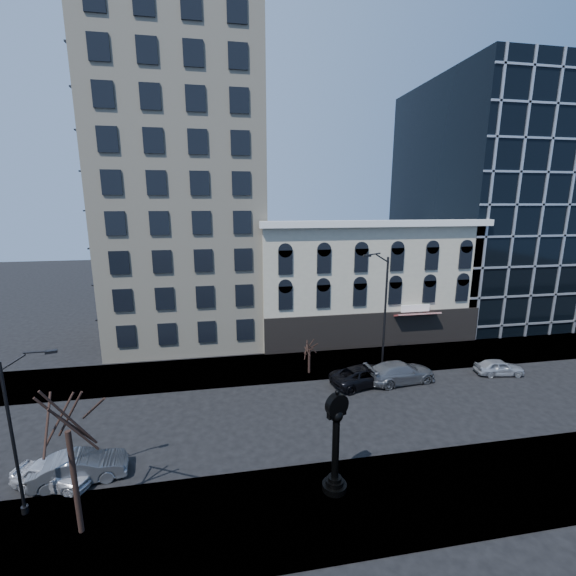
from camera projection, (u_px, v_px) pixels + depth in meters
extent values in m
plane|color=black|center=(269.00, 419.00, 25.61)|extent=(160.00, 160.00, 0.00)
cube|color=#9A988C|center=(257.00, 368.00, 33.28)|extent=(160.00, 6.00, 0.12)
cube|color=#9A988C|center=(291.00, 511.00, 17.91)|extent=(160.00, 6.00, 0.12)
cube|color=beige|center=(184.00, 153.00, 38.69)|extent=(15.00, 15.00, 38.00)
cube|color=beige|center=(359.00, 279.00, 41.75)|extent=(22.00, 10.00, 12.00)
cube|color=white|center=(382.00, 224.00, 35.40)|extent=(22.60, 0.80, 0.60)
cube|color=black|center=(375.00, 330.00, 37.81)|extent=(22.00, 0.30, 3.60)
cube|color=maroon|center=(417.00, 314.00, 37.62)|extent=(4.50, 1.18, 0.55)
cube|color=black|center=(499.00, 203.00, 48.26)|extent=(20.00, 20.00, 28.00)
cylinder|color=black|center=(334.00, 486.00, 19.14)|extent=(1.23, 1.23, 0.33)
cylinder|color=black|center=(335.00, 482.00, 19.08)|extent=(0.89, 0.89, 0.22)
cylinder|color=black|center=(335.00, 478.00, 19.04)|extent=(0.67, 0.67, 0.18)
cylinder|color=black|center=(336.00, 448.00, 18.67)|extent=(0.36, 0.36, 3.23)
sphere|color=black|center=(337.00, 416.00, 18.29)|extent=(0.62, 0.62, 0.62)
cube|color=black|center=(337.00, 414.00, 18.27)|extent=(1.03, 0.59, 0.28)
cylinder|color=black|center=(337.00, 405.00, 18.17)|extent=(1.21, 0.75, 1.16)
cylinder|color=white|center=(338.00, 407.00, 17.99)|extent=(0.93, 0.37, 0.98)
cylinder|color=white|center=(336.00, 403.00, 18.35)|extent=(0.93, 0.37, 0.98)
sphere|color=black|center=(337.00, 392.00, 18.02)|extent=(0.22, 0.22, 0.22)
cylinder|color=black|center=(13.00, 441.00, 16.92)|extent=(0.14, 0.14, 7.46)
cylinder|color=black|center=(25.00, 510.00, 17.70)|extent=(0.31, 0.31, 0.35)
cube|color=black|center=(45.00, 353.00, 16.74)|extent=(0.51, 0.30, 0.12)
cylinder|color=black|center=(385.00, 314.00, 32.12)|extent=(0.18, 0.18, 9.67)
cylinder|color=black|center=(382.00, 366.00, 33.13)|extent=(0.40, 0.40, 0.45)
cube|color=black|center=(364.00, 256.00, 30.43)|extent=(0.64, 0.32, 0.16)
cylinder|color=black|center=(75.00, 483.00, 16.21)|extent=(0.24, 0.24, 4.87)
cylinder|color=black|center=(309.00, 361.00, 32.13)|extent=(0.20, 0.20, 2.08)
imported|color=silver|center=(53.00, 474.00, 19.45)|extent=(4.29, 2.71, 1.36)
imported|color=#595B60|center=(80.00, 467.00, 19.83)|extent=(4.74, 2.28, 1.50)
imported|color=black|center=(363.00, 376.00, 30.35)|extent=(5.78, 3.62, 1.49)
imported|color=#595B60|center=(400.00, 372.00, 30.76)|extent=(5.95, 2.96, 1.66)
imported|color=#A5A8AD|center=(499.00, 367.00, 32.13)|extent=(4.04, 2.12, 1.31)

